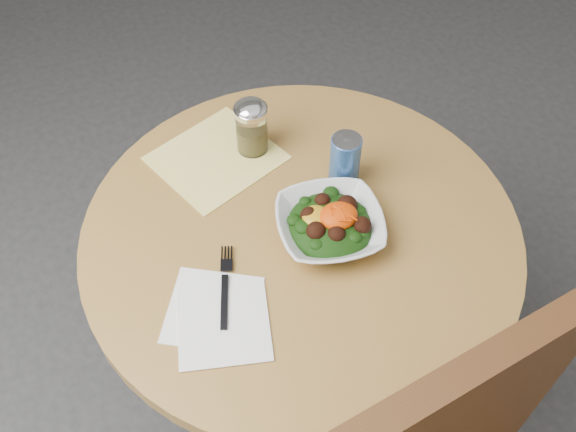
# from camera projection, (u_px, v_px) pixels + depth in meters

# --- Properties ---
(ground) EXTENTS (6.00, 6.00, 0.00)m
(ground) POSITION_uv_depth(u_px,v_px,m) (297.00, 383.00, 1.89)
(ground) COLOR #2E2E31
(ground) RESTS_ON ground
(table) EXTENTS (0.90, 0.90, 0.75)m
(table) POSITION_uv_depth(u_px,v_px,m) (300.00, 281.00, 1.46)
(table) COLOR black
(table) RESTS_ON ground
(cloth_napkin) EXTENTS (0.31, 0.30, 0.00)m
(cloth_napkin) POSITION_uv_depth(u_px,v_px,m) (216.00, 158.00, 1.43)
(cloth_napkin) COLOR yellow
(cloth_napkin) RESTS_ON table
(paper_napkins) EXTENTS (0.23, 0.26, 0.00)m
(paper_napkins) POSITION_uv_depth(u_px,v_px,m) (218.00, 317.00, 1.18)
(paper_napkins) COLOR white
(paper_napkins) RESTS_ON table
(salad_bowl) EXTENTS (0.25, 0.25, 0.08)m
(salad_bowl) POSITION_uv_depth(u_px,v_px,m) (330.00, 224.00, 1.28)
(salad_bowl) COLOR silver
(salad_bowl) RESTS_ON table
(fork) EXTENTS (0.09, 0.18, 0.00)m
(fork) POSITION_uv_depth(u_px,v_px,m) (225.00, 283.00, 1.22)
(fork) COLOR black
(fork) RESTS_ON table
(spice_shaker) EXTENTS (0.07, 0.07, 0.13)m
(spice_shaker) POSITION_uv_depth(u_px,v_px,m) (252.00, 127.00, 1.40)
(spice_shaker) COLOR silver
(spice_shaker) RESTS_ON table
(beverage_can) EXTENTS (0.06, 0.06, 0.12)m
(beverage_can) POSITION_uv_depth(u_px,v_px,m) (345.00, 160.00, 1.34)
(beverage_can) COLOR #0D3794
(beverage_can) RESTS_ON table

